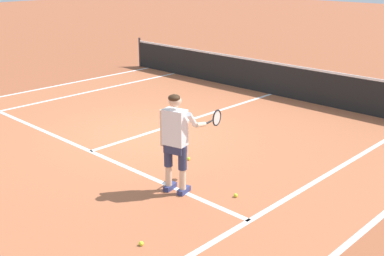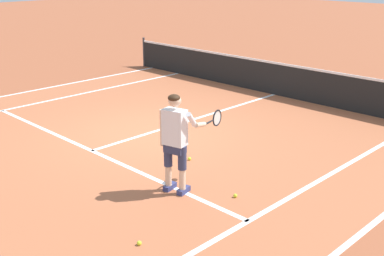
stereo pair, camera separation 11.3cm
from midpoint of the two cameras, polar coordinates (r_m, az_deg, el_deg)
ground_plane at (r=11.18m, az=-4.58°, el=-0.55°), size 80.00×80.00×0.00m
court_inner_surface at (r=10.84m, az=-6.87°, el=-1.26°), size 10.98×11.14×0.00m
line_service at (r=10.28m, az=-11.35°, el=-2.63°), size 8.23×0.10×0.01m
line_centre_service at (r=12.22m, az=1.09°, el=1.22°), size 0.10×6.40×0.01m
line_singles_left at (r=14.16m, az=-17.36°, el=2.82°), size 0.10×10.74×0.01m
line_singles_right at (r=8.26m, az=11.48°, el=-8.12°), size 0.10×10.74×0.01m
line_doubles_left at (r=15.35m, az=-19.83°, el=3.76°), size 0.10×10.74×0.01m
line_doubles_right at (r=7.71m, az=20.15°, el=-11.07°), size 0.10×10.74×0.01m
tennis_net at (r=14.50m, az=9.91°, el=5.78°), size 11.96×0.08×1.07m
tennis_player at (r=7.97m, az=-1.46°, el=-1.03°), size 0.59×1.20×1.71m
tennis_ball_near_feet at (r=9.60m, az=0.04°, el=-3.62°), size 0.07×0.07×0.07m
tennis_ball_by_baseline at (r=8.17m, az=5.49°, el=-7.89°), size 0.07×0.07×0.07m
tennis_ball_mid_court at (r=6.91m, az=-5.72°, el=-13.27°), size 0.07×0.07×0.07m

